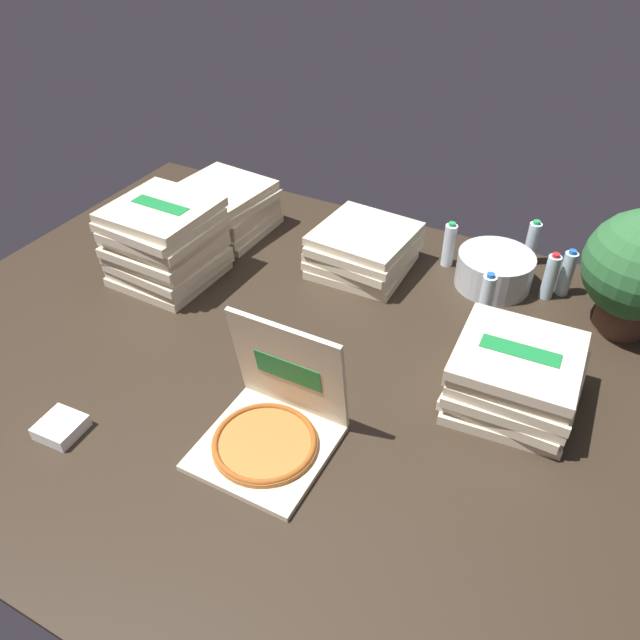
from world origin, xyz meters
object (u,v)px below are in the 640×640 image
object	(u,v)px
pizza_stack_right_far	(515,377)
ice_bucket	(494,270)
water_bottle_0	(449,245)
pizza_stack_left_far	(363,250)
water_bottle_1	(486,297)
water_bottle_3	(532,243)
pizza_stack_center_far	(165,243)
potted_plant	(640,268)
open_pizza_box	(271,424)
pizza_stack_center_near	(225,208)
water_bottle_2	(550,277)
water_bottle_4	(567,273)
napkin_pile	(61,427)

from	to	relation	value
pizza_stack_right_far	ice_bucket	world-z (taller)	pizza_stack_right_far
ice_bucket	water_bottle_0	world-z (taller)	water_bottle_0
pizza_stack_left_far	water_bottle_1	xyz separation A→B (m)	(0.60, -0.10, 0.01)
ice_bucket	water_bottle_3	size ratio (longest dim) A/B	1.51
pizza_stack_center_far	water_bottle_0	distance (m)	1.28
pizza_stack_center_far	water_bottle_0	bearing A→B (deg)	32.48
ice_bucket	potted_plant	size ratio (longest dim) A/B	0.64
pizza_stack_right_far	pizza_stack_left_far	bearing A→B (deg)	147.01
open_pizza_box	pizza_stack_center_near	world-z (taller)	open_pizza_box
pizza_stack_center_near	pizza_stack_left_far	xyz separation A→B (m)	(0.77, -0.01, -0.02)
pizza_stack_left_far	water_bottle_1	size ratio (longest dim) A/B	2.06
open_pizza_box	pizza_stack_left_far	size ratio (longest dim) A/B	0.94
pizza_stack_center_far	water_bottle_2	distance (m)	1.67
pizza_stack_right_far	ice_bucket	xyz separation A→B (m)	(-0.26, 0.68, -0.04)
pizza_stack_center_far	water_bottle_1	bearing A→B (deg)	15.25
water_bottle_4	napkin_pile	distance (m)	2.10
water_bottle_2	water_bottle_4	world-z (taller)	same
pizza_stack_center_near	napkin_pile	xyz separation A→B (m)	(0.29, -1.40, -0.09)
water_bottle_1	water_bottle_0	bearing A→B (deg)	129.93
pizza_stack_center_far	water_bottle_2	bearing A→B (deg)	22.53
water_bottle_2	potted_plant	xyz separation A→B (m)	(0.31, -0.08, 0.18)
ice_bucket	water_bottle_1	bearing A→B (deg)	-82.59
pizza_stack_right_far	water_bottle_0	size ratio (longest dim) A/B	2.03
water_bottle_4	pizza_stack_center_near	bearing A→B (deg)	-172.15
pizza_stack_right_far	water_bottle_0	world-z (taller)	pizza_stack_right_far
pizza_stack_right_far	pizza_stack_center_near	xyz separation A→B (m)	(-1.59, 0.54, -0.00)
napkin_pile	pizza_stack_center_far	bearing A→B (deg)	106.32
water_bottle_4	potted_plant	distance (m)	0.34
pizza_stack_center_near	water_bottle_3	bearing A→B (deg)	15.80
open_pizza_box	napkin_pile	distance (m)	0.72
pizza_stack_right_far	water_bottle_3	size ratio (longest dim) A/B	2.03
water_bottle_4	water_bottle_0	bearing A→B (deg)	-178.47
open_pizza_box	water_bottle_2	xyz separation A→B (m)	(0.63, 1.26, 0.03)
pizza_stack_center_near	water_bottle_4	size ratio (longest dim) A/B	2.12
water_bottle_1	ice_bucket	bearing A→B (deg)	97.41
napkin_pile	water_bottle_1	bearing A→B (deg)	50.08
water_bottle_3	pizza_stack_center_far	bearing A→B (deg)	-147.98
pizza_stack_left_far	water_bottle_1	bearing A→B (deg)	-9.83
water_bottle_4	napkin_pile	xyz separation A→B (m)	(-1.33, -1.62, -0.08)
water_bottle_0	water_bottle_3	distance (m)	0.39
open_pizza_box	water_bottle_3	world-z (taller)	open_pizza_box
water_bottle_0	water_bottle_1	xyz separation A→B (m)	(0.27, -0.32, 0.00)
open_pizza_box	pizza_stack_center_far	size ratio (longest dim) A/B	0.94
pizza_stack_center_far	potted_plant	xyz separation A→B (m)	(1.85, 0.56, 0.11)
napkin_pile	pizza_stack_right_far	bearing A→B (deg)	33.39
ice_bucket	water_bottle_2	world-z (taller)	water_bottle_2
pizza_stack_left_far	potted_plant	size ratio (longest dim) A/B	0.87
pizza_stack_center_near	water_bottle_1	xyz separation A→B (m)	(1.37, -0.11, -0.01)
pizza_stack_center_far	pizza_stack_left_far	bearing A→B (deg)	32.34
pizza_stack_left_far	water_bottle_0	world-z (taller)	water_bottle_0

